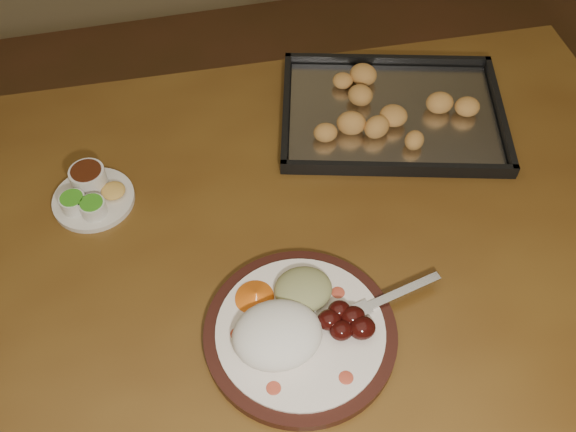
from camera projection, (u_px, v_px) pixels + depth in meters
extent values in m
cube|color=brown|center=(256.00, 244.00, 1.09)|extent=(1.53, 0.95, 0.04)
cylinder|color=#4D2F17|center=(490.00, 170.00, 1.70)|extent=(0.07, 0.07, 0.71)
cylinder|color=black|center=(300.00, 334.00, 0.96)|extent=(0.29, 0.29, 0.02)
cylinder|color=white|center=(300.00, 330.00, 0.95)|extent=(0.25, 0.25, 0.01)
ellipsoid|color=#C2462E|center=(274.00, 388.00, 0.89)|extent=(0.02, 0.02, 0.00)
ellipsoid|color=#C2462E|center=(346.00, 378.00, 0.90)|extent=(0.02, 0.02, 0.00)
ellipsoid|color=#C2462E|center=(338.00, 292.00, 0.99)|extent=(0.02, 0.02, 0.00)
ellipsoid|color=#C2462E|center=(237.00, 334.00, 0.94)|extent=(0.02, 0.02, 0.00)
ellipsoid|color=white|center=(277.00, 335.00, 0.93)|extent=(0.14, 0.12, 0.06)
ellipsoid|color=#3F0B09|center=(341.00, 330.00, 0.93)|extent=(0.04, 0.03, 0.03)
ellipsoid|color=#3F0B09|center=(353.00, 317.00, 0.94)|extent=(0.04, 0.03, 0.03)
ellipsoid|color=#3F0B09|center=(339.00, 310.00, 0.95)|extent=(0.04, 0.03, 0.03)
ellipsoid|color=#3F0B09|center=(362.00, 328.00, 0.93)|extent=(0.04, 0.03, 0.03)
ellipsoid|color=#3F0B09|center=(329.00, 320.00, 0.94)|extent=(0.04, 0.03, 0.03)
ellipsoid|color=tan|center=(303.00, 289.00, 0.98)|extent=(0.10, 0.09, 0.04)
cone|color=orange|center=(256.00, 296.00, 0.97)|extent=(0.09, 0.09, 0.03)
cube|color=silver|center=(401.00, 292.00, 0.98)|extent=(0.14, 0.04, 0.00)
cube|color=silver|center=(359.00, 310.00, 0.96)|extent=(0.04, 0.03, 0.00)
cylinder|color=silver|center=(348.00, 322.00, 0.95)|extent=(0.03, 0.01, 0.00)
cylinder|color=silver|center=(345.00, 319.00, 0.95)|extent=(0.03, 0.01, 0.00)
cylinder|color=silver|center=(343.00, 315.00, 0.96)|extent=(0.03, 0.01, 0.00)
cylinder|color=silver|center=(341.00, 312.00, 0.96)|extent=(0.03, 0.01, 0.00)
cylinder|color=silver|center=(94.00, 199.00, 1.12)|extent=(0.14, 0.14, 0.01)
cylinder|color=silver|center=(73.00, 203.00, 1.09)|extent=(0.04, 0.04, 0.03)
cylinder|color=#3C9B1F|center=(71.00, 198.00, 1.08)|extent=(0.04, 0.04, 0.00)
cylinder|color=silver|center=(93.00, 208.00, 1.09)|extent=(0.04, 0.04, 0.03)
cylinder|color=#3C9B1F|center=(91.00, 203.00, 1.08)|extent=(0.04, 0.04, 0.00)
cylinder|color=silver|center=(88.00, 178.00, 1.12)|extent=(0.06, 0.06, 0.04)
cylinder|color=#3D180B|center=(86.00, 171.00, 1.11)|extent=(0.05, 0.05, 0.00)
ellipsoid|color=#E7C251|center=(113.00, 191.00, 1.12)|extent=(0.04, 0.04, 0.01)
cube|color=black|center=(392.00, 116.00, 1.25)|extent=(0.49, 0.41, 0.01)
cube|color=black|center=(387.00, 60.00, 1.33)|extent=(0.41, 0.12, 0.02)
cube|color=black|center=(399.00, 168.00, 1.15)|extent=(0.41, 0.12, 0.02)
cube|color=black|center=(500.00, 112.00, 1.24)|extent=(0.09, 0.30, 0.02)
cube|color=black|center=(286.00, 108.00, 1.25)|extent=(0.09, 0.30, 0.02)
cube|color=silver|center=(392.00, 113.00, 1.25)|extent=(0.46, 0.38, 0.00)
ellipsoid|color=gold|center=(421.00, 107.00, 1.23)|extent=(0.05, 0.04, 0.03)
ellipsoid|color=gold|center=(438.00, 94.00, 1.26)|extent=(0.06, 0.06, 0.03)
ellipsoid|color=gold|center=(401.00, 76.00, 1.29)|extent=(0.06, 0.06, 0.03)
ellipsoid|color=gold|center=(371.00, 89.00, 1.27)|extent=(0.06, 0.06, 0.03)
ellipsoid|color=gold|center=(353.00, 89.00, 1.26)|extent=(0.06, 0.06, 0.03)
ellipsoid|color=gold|center=(366.00, 106.00, 1.23)|extent=(0.05, 0.04, 0.03)
ellipsoid|color=gold|center=(347.00, 120.00, 1.21)|extent=(0.06, 0.06, 0.03)
ellipsoid|color=gold|center=(385.00, 140.00, 1.18)|extent=(0.06, 0.06, 0.03)
ellipsoid|color=gold|center=(417.00, 125.00, 1.20)|extent=(0.06, 0.06, 0.03)
ellipsoid|color=gold|center=(435.00, 124.00, 1.20)|extent=(0.06, 0.06, 0.03)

